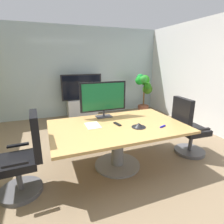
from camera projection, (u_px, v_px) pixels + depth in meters
ground_plane at (110, 168)px, 3.01m from camera, size 7.54×7.54×0.00m
wall_back_glass_partition at (73, 72)px, 5.56m from camera, size 5.71×0.10×2.68m
conference_table at (118, 134)px, 2.93m from camera, size 2.10×1.33×0.73m
office_chair_left at (25, 161)px, 2.37m from camera, size 0.60×0.58×1.09m
office_chair_right at (188, 131)px, 3.35m from camera, size 0.61×0.58×1.09m
tv_monitor at (103, 97)px, 3.20m from camera, size 0.84×0.18×0.64m
wall_display_unit at (82, 103)px, 5.56m from camera, size 1.20×0.36×1.31m
potted_plant at (144, 89)px, 5.74m from camera, size 0.62×0.63×1.29m
conference_phone at (139, 125)px, 2.79m from camera, size 0.22×0.22×0.07m
remote_control at (117, 124)px, 2.91m from camera, size 0.08×0.18×0.02m
whiteboard_marker at (163, 126)px, 2.80m from camera, size 0.13×0.06×0.02m
paper_notepad at (93, 125)px, 2.86m from camera, size 0.22×0.30×0.01m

